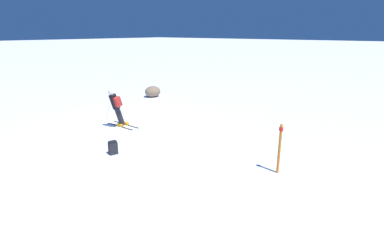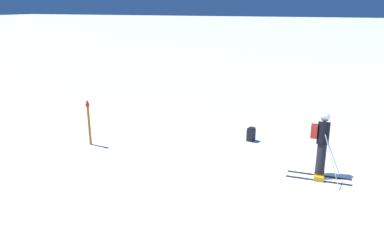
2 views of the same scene
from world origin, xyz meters
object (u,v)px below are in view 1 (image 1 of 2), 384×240
Objects in this scene: skier at (116,106)px; trail_marker at (280,146)px; spare_backpack at (113,148)px; exposed_boulder_0 at (153,91)px.

trail_marker is (-0.33, 7.75, -0.14)m from skier.
skier is 3.31m from spare_backpack.
skier reaches higher than trail_marker.
exposed_boulder_0 is at bearing -115.38° from trail_marker.
skier is 1.17× the size of trail_marker.
trail_marker is (5.44, 11.48, 0.53)m from exposed_boulder_0.
trail_marker is at bearing 91.41° from skier.
trail_marker is at bearing 130.83° from spare_backpack.
skier reaches higher than exposed_boulder_0.
spare_backpack is at bearing 49.00° from skier.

